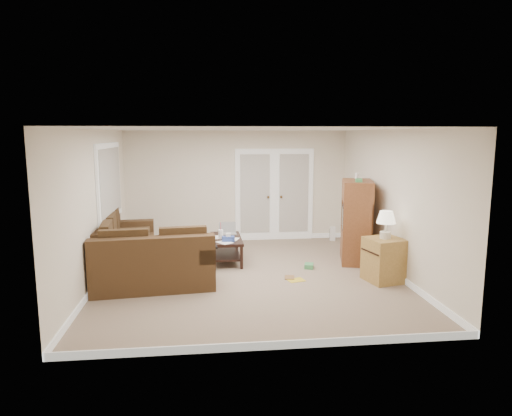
{
  "coord_description": "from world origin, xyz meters",
  "views": [
    {
      "loc": [
        -0.73,
        -7.55,
        2.42
      ],
      "look_at": [
        0.18,
        0.53,
        1.1
      ],
      "focal_mm": 32.0,
      "sensor_mm": 36.0,
      "label": 1
    }
  ],
  "objects": [
    {
      "name": "baseboards",
      "position": [
        0.0,
        0.0,
        0.05
      ],
      "size": [
        5.0,
        5.5,
        0.1
      ],
      "primitive_type": null,
      "color": "white",
      "rests_on": "floor"
    },
    {
      "name": "wall_front",
      "position": [
        0.0,
        -2.75,
        1.25
      ],
      "size": [
        5.0,
        0.02,
        2.5
      ],
      "primitive_type": "cube",
      "color": "white",
      "rests_on": "floor"
    },
    {
      "name": "french_doors",
      "position": [
        0.85,
        2.71,
        1.04
      ],
      "size": [
        1.8,
        0.05,
        2.13
      ],
      "color": "white",
      "rests_on": "floor"
    },
    {
      "name": "tv_armoire",
      "position": [
        2.12,
        0.72,
        0.79
      ],
      "size": [
        0.77,
        1.08,
        1.68
      ],
      "rotation": [
        0.0,
        0.0,
        -0.26
      ],
      "color": "brown",
      "rests_on": "floor"
    },
    {
      "name": "floor_magazine",
      "position": [
        0.76,
        -0.32,
        0.0
      ],
      "size": [
        0.32,
        0.28,
        0.01
      ],
      "primitive_type": "cube",
      "rotation": [
        0.0,
        0.0,
        0.25
      ],
      "color": "gold",
      "rests_on": "floor"
    },
    {
      "name": "wall_left",
      "position": [
        -2.5,
        0.0,
        1.25
      ],
      "size": [
        0.02,
        5.5,
        2.5
      ],
      "primitive_type": "cube",
      "color": "white",
      "rests_on": "floor"
    },
    {
      "name": "floor",
      "position": [
        0.0,
        0.0,
        0.0
      ],
      "size": [
        5.5,
        5.5,
        0.0
      ],
      "primitive_type": "plane",
      "color": "gray",
      "rests_on": "ground"
    },
    {
      "name": "sectional_sofa",
      "position": [
        -1.91,
        0.26,
        0.35
      ],
      "size": [
        2.2,
        2.96,
        0.89
      ],
      "rotation": [
        0.0,
        0.0,
        0.1
      ],
      "color": "#49321C",
      "rests_on": "floor"
    },
    {
      "name": "floor_book",
      "position": [
        0.59,
        -0.17,
        0.01
      ],
      "size": [
        0.2,
        0.25,
        0.02
      ],
      "primitive_type": "imported",
      "rotation": [
        0.0,
        0.0,
        -0.19
      ],
      "color": "brown",
      "rests_on": "floor"
    },
    {
      "name": "floor_greenbox",
      "position": [
        1.13,
        0.34,
        0.04
      ],
      "size": [
        0.21,
        0.24,
        0.08
      ],
      "primitive_type": "cube",
      "rotation": [
        0.0,
        0.0,
        -0.29
      ],
      "color": "#439555",
      "rests_on": "floor"
    },
    {
      "name": "window_left",
      "position": [
        -2.46,
        1.0,
        1.55
      ],
      "size": [
        0.05,
        1.92,
        1.42
      ],
      "color": "white",
      "rests_on": "wall_left"
    },
    {
      "name": "space_heater",
      "position": [
        2.17,
        2.45,
        0.16
      ],
      "size": [
        0.15,
        0.13,
        0.32
      ],
      "primitive_type": "cube",
      "rotation": [
        0.0,
        0.0,
        -0.24
      ],
      "color": "white",
      "rests_on": "floor"
    },
    {
      "name": "side_cabinet",
      "position": [
        2.2,
        -0.52,
        0.43
      ],
      "size": [
        0.67,
        0.67,
        1.18
      ],
      "rotation": [
        0.0,
        0.0,
        0.23
      ],
      "color": "#AA813E",
      "rests_on": "floor"
    },
    {
      "name": "coffee_table",
      "position": [
        -0.34,
        0.97,
        0.26
      ],
      "size": [
        0.59,
        1.15,
        0.78
      ],
      "rotation": [
        0.0,
        0.0,
        0.01
      ],
      "color": "black",
      "rests_on": "floor"
    },
    {
      "name": "ceiling",
      "position": [
        0.0,
        0.0,
        2.5
      ],
      "size": [
        5.0,
        5.5,
        0.02
      ],
      "primitive_type": "cube",
      "color": "silver",
      "rests_on": "wall_back"
    },
    {
      "name": "wall_right",
      "position": [
        2.5,
        0.0,
        1.25
      ],
      "size": [
        0.02,
        5.5,
        2.5
      ],
      "primitive_type": "cube",
      "color": "white",
      "rests_on": "floor"
    },
    {
      "name": "wall_back",
      "position": [
        0.0,
        2.75,
        1.25
      ],
      "size": [
        5.0,
        0.02,
        2.5
      ],
      "primitive_type": "cube",
      "color": "white",
      "rests_on": "floor"
    }
  ]
}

